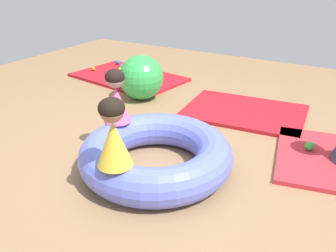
{
  "coord_description": "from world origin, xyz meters",
  "views": [
    {
      "loc": [
        1.49,
        -2.32,
        1.63
      ],
      "look_at": [
        0.08,
        0.08,
        0.33
      ],
      "focal_mm": 38.11,
      "sensor_mm": 36.0,
      "label": 1
    }
  ],
  "objects": [
    {
      "name": "child_in_pink",
      "position": [
        -0.41,
        -0.01,
        0.54
      ],
      "size": [
        0.33,
        0.33,
        0.48
      ],
      "rotation": [
        0.0,
        0.0,
        3.6
      ],
      "color": "#E5608E",
      "rests_on": "inflatable_cushion"
    },
    {
      "name": "play_ball_yellow",
      "position": [
        -1.91,
        1.98,
        0.07
      ],
      "size": [
        0.07,
        0.07,
        0.07
      ],
      "primitive_type": "sphere",
      "color": "yellow",
      "rests_on": "gym_mat_center_rear"
    },
    {
      "name": "play_ball_orange",
      "position": [
        -2.31,
        1.8,
        0.07
      ],
      "size": [
        0.07,
        0.07,
        0.07
      ],
      "primitive_type": "sphere",
      "color": "orange",
      "rests_on": "gym_mat_center_rear"
    },
    {
      "name": "play_ball_blue",
      "position": [
        -2.22,
        2.3,
        0.08
      ],
      "size": [
        0.07,
        0.07,
        0.07
      ],
      "primitive_type": "sphere",
      "color": "blue",
      "rests_on": "gym_mat_center_rear"
    },
    {
      "name": "play_ball_green",
      "position": [
        1.15,
        0.82,
        0.08
      ],
      "size": [
        0.09,
        0.09,
        0.09
      ],
      "primitive_type": "sphere",
      "color": "green",
      "rests_on": "gym_mat_far_right"
    },
    {
      "name": "gym_mat_center_rear",
      "position": [
        -1.67,
        1.86,
        0.02
      ],
      "size": [
        1.76,
        1.24,
        0.04
      ],
      "primitive_type": "cube",
      "rotation": [
        0.0,
        0.0,
        -0.15
      ],
      "color": "#B21923",
      "rests_on": "ground"
    },
    {
      "name": "exercise_ball_large",
      "position": [
        -1.01,
        1.25,
        0.28
      ],
      "size": [
        0.57,
        0.57,
        0.57
      ],
      "primitive_type": "sphere",
      "color": "green",
      "rests_on": "ground"
    },
    {
      "name": "inflatable_cushion",
      "position": [
        0.08,
        -0.12,
        0.15
      ],
      "size": [
        1.29,
        1.29,
        0.3
      ],
      "primitive_type": "torus",
      "color": "#6070E5",
      "rests_on": "ground"
    },
    {
      "name": "play_ball_teal",
      "position": [
        -1.97,
        2.1,
        0.08
      ],
      "size": [
        0.08,
        0.08,
        0.08
      ],
      "primitive_type": "sphere",
      "color": "teal",
      "rests_on": "gym_mat_center_rear"
    },
    {
      "name": "gym_mat_near_left",
      "position": [
        0.31,
        1.45,
        0.02
      ],
      "size": [
        1.44,
        1.1,
        0.04
      ],
      "primitive_type": "cube",
      "rotation": [
        0.0,
        0.0,
        0.1
      ],
      "color": "#B21923",
      "rests_on": "ground"
    },
    {
      "name": "play_ball_red",
      "position": [
        -1.73,
        1.62,
        0.07
      ],
      "size": [
        0.07,
        0.07,
        0.07
      ],
      "primitive_type": "sphere",
      "color": "red",
      "rests_on": "gym_mat_center_rear"
    },
    {
      "name": "ground_plane",
      "position": [
        0.0,
        0.0,
        0.0
      ],
      "size": [
        8.0,
        8.0,
        0.0
      ],
      "primitive_type": "plane",
      "color": "#93704C"
    },
    {
      "name": "child_in_yellow",
      "position": [
        0.05,
        -0.62,
        0.55
      ],
      "size": [
        0.28,
        0.28,
        0.51
      ],
      "rotation": [
        0.0,
        0.0,
        4.64
      ],
      "color": "yellow",
      "rests_on": "inflatable_cushion"
    }
  ]
}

